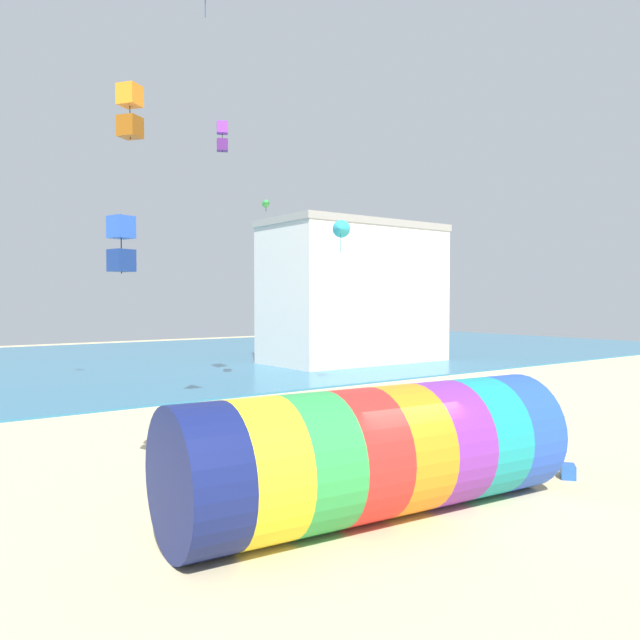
{
  "coord_description": "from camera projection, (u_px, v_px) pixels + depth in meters",
  "views": [
    {
      "loc": [
        -9.12,
        -9.95,
        4.71
      ],
      "look_at": [
        -0.21,
        2.1,
        4.22
      ],
      "focal_mm": 35.0,
      "sensor_mm": 36.0,
      "label": 1
    }
  ],
  "objects": [
    {
      "name": "kite_cyan_delta",
      "position": [
        341.0,
        229.0,
        30.6
      ],
      "size": [
        1.3,
        1.3,
        1.68
      ],
      "color": "#2DB2C6"
    },
    {
      "name": "cooler_box",
      "position": [
        568.0,
        471.0,
        16.42
      ],
      "size": [
        0.63,
        0.61,
        0.36
      ],
      "primitive_type": "cube",
      "rotation": [
        0.0,
        0.0,
        0.68
      ],
      "color": "#2659B2",
      "rests_on": "ground"
    },
    {
      "name": "kite_green_parafoil",
      "position": [
        266.0,
        204.0,
        19.72
      ],
      "size": [
        0.63,
        0.77,
        0.39
      ],
      "color": "green"
    },
    {
      "name": "ground_plane",
      "position": [
        385.0,
        516.0,
        13.57
      ],
      "size": [
        120.0,
        120.0,
        0.0
      ],
      "primitive_type": "plane",
      "color": "#CCBA8C"
    },
    {
      "name": "promenade_building",
      "position": [
        354.0,
        293.0,
        46.05
      ],
      "size": [
        13.29,
        7.0,
        10.36
      ],
      "color": "silver",
      "rests_on": "ground"
    },
    {
      "name": "kite_purple_box",
      "position": [
        222.0,
        136.0,
        29.49
      ],
      "size": [
        0.68,
        0.68,
        1.46
      ],
      "color": "purple"
    },
    {
      "name": "kite_handler",
      "position": [
        533.0,
        442.0,
        16.84
      ],
      "size": [
        0.27,
        0.39,
        1.68
      ],
      "color": "#726651",
      "rests_on": "ground"
    },
    {
      "name": "sea",
      "position": [
        27.0,
        367.0,
        42.73
      ],
      "size": [
        120.0,
        40.0,
        0.1
      ],
      "primitive_type": "cube",
      "color": "teal",
      "rests_on": "ground"
    },
    {
      "name": "kite_orange_box",
      "position": [
        130.0,
        111.0,
        17.06
      ],
      "size": [
        0.74,
        0.74,
        1.52
      ],
      "color": "orange"
    },
    {
      "name": "giant_inflatable_tube",
      "position": [
        376.0,
        452.0,
        13.49
      ],
      "size": [
        9.42,
        3.66,
        2.81
      ],
      "color": "navy",
      "rests_on": "ground"
    },
    {
      "name": "kite_blue_box",
      "position": [
        121.0,
        244.0,
        14.88
      ],
      "size": [
        0.61,
        0.61,
        1.41
      ],
      "color": "blue"
    }
  ]
}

